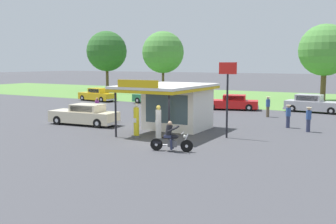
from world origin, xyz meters
name	(u,v)px	position (x,y,z in m)	size (l,w,h in m)	color
ground_plane	(161,140)	(0.00, 0.00, 0.00)	(300.00, 300.00, 0.00)	#424247
grass_verge_strip	(282,99)	(0.00, 30.00, 0.00)	(120.00, 24.00, 0.01)	#56843D
service_station_kiosk	(175,103)	(-1.11, 3.81, 1.81)	(4.64, 6.91, 3.57)	silver
gas_pump_nearside	(136,121)	(-1.90, 0.22, 0.97)	(0.44, 0.44, 2.10)	slate
gas_pump_offside	(158,124)	(-0.32, 0.22, 0.94)	(0.44, 0.44, 2.05)	slate
motorcycle_with_rider	(171,139)	(1.85, -2.19, 0.65)	(2.19, 0.85, 1.58)	black
featured_classic_sedan	(84,115)	(-7.89, 2.30, 0.71)	(5.53, 2.20, 1.54)	beige
parked_car_second_row_spare	(154,97)	(-11.24, 17.68, 0.73)	(5.16, 2.20, 1.60)	#2D844C
parked_car_back_row_left	(97,95)	(-18.78, 16.97, 0.71)	(5.26, 2.43, 1.55)	gold
parked_car_back_row_right	(231,103)	(-1.71, 16.49, 0.67)	(5.65, 3.19, 1.45)	red
parked_car_back_row_far_left	(313,104)	(5.55, 18.33, 0.74)	(5.33, 2.31, 1.62)	#B7B7BC
bystander_chatting_near_pumps	(288,116)	(5.49, 8.26, 0.87)	(0.36, 0.36, 1.63)	#2D3351
bystander_standing_back_lot	(268,106)	(2.78, 13.08, 0.93)	(0.38, 0.38, 1.73)	brown
bystander_leaning_by_kiosk	(97,107)	(-9.61, 5.85, 0.87)	(0.34, 0.34, 1.66)	brown
bystander_strolling_foreground	(309,119)	(7.03, 7.24, 0.89)	(0.36, 0.36, 1.66)	#2D3351
tree_oak_right	(163,53)	(-17.75, 31.10, 6.01)	(6.19, 6.19, 9.20)	brown
tree_oak_distant_spare	(106,52)	(-28.72, 31.52, 6.30)	(6.51, 6.51, 9.67)	brown
tree_oak_centre	(325,50)	(4.82, 30.00, 6.02)	(6.09, 6.09, 9.09)	brown
roadside_pole_sign	(227,86)	(3.07, 2.64, 3.13)	(1.10, 0.12, 4.57)	black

